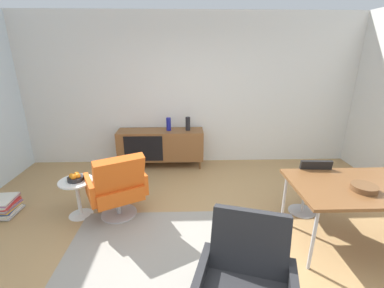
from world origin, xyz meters
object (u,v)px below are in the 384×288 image
(side_table_round, at_px, (78,194))
(fruit_bowl, at_px, (75,178))
(sideboard, at_px, (161,145))
(wooden_bowl_on_table, at_px, (364,188))
(vase_cobalt, at_px, (188,124))
(dining_table, at_px, (366,189))
(vase_sculptural_dark, at_px, (169,124))
(lounge_chair_red, at_px, (117,186))
(magazine_stack, at_px, (4,207))
(armchair_black_shell, at_px, (246,280))
(dining_chair_back_left, at_px, (308,184))

(side_table_round, distance_m, fruit_bowl, 0.24)
(sideboard, xyz_separation_m, wooden_bowl_on_table, (2.32, -2.37, 0.33))
(vase_cobalt, distance_m, dining_table, 2.96)
(vase_sculptural_dark, distance_m, lounge_chair_red, 1.81)
(side_table_round, relative_size, magazine_stack, 1.29)
(sideboard, relative_size, fruit_bowl, 8.00)
(wooden_bowl_on_table, bearing_deg, sideboard, 134.31)
(lounge_chair_red, bearing_deg, dining_table, -11.66)
(wooden_bowl_on_table, relative_size, fruit_bowl, 1.30)
(lounge_chair_red, height_order, side_table_round, lounge_chair_red)
(vase_sculptural_dark, xyz_separation_m, side_table_round, (-1.14, -1.61, -0.52))
(armchair_black_shell, distance_m, side_table_round, 2.48)
(dining_chair_back_left, bearing_deg, fruit_bowl, 178.36)
(wooden_bowl_on_table, xyz_separation_m, lounge_chair_red, (-2.75, 0.70, -0.30))
(vase_cobalt, xyz_separation_m, dining_chair_back_left, (1.55, -1.70, -0.38))
(magazine_stack, bearing_deg, side_table_round, -2.23)
(lounge_chair_red, relative_size, magazine_stack, 2.34)
(vase_cobalt, relative_size, dining_chair_back_left, 0.29)
(side_table_round, relative_size, fruit_bowl, 2.60)
(sideboard, distance_m, dining_chair_back_left, 2.68)
(side_table_round, height_order, fruit_bowl, fruit_bowl)
(sideboard, distance_m, wooden_bowl_on_table, 3.33)
(dining_chair_back_left, xyz_separation_m, lounge_chair_red, (-2.50, 0.03, -0.00))
(vase_cobalt, height_order, magazine_stack, vase_cobalt)
(sideboard, height_order, wooden_bowl_on_table, wooden_bowl_on_table)
(lounge_chair_red, distance_m, magazine_stack, 1.62)
(wooden_bowl_on_table, xyz_separation_m, fruit_bowl, (-3.29, 0.76, -0.21))
(sideboard, xyz_separation_m, vase_cobalt, (0.52, 0.00, 0.41))
(wooden_bowl_on_table, distance_m, armchair_black_shell, 1.68)
(dining_chair_back_left, height_order, armchair_black_shell, armchair_black_shell)
(vase_cobalt, xyz_separation_m, lounge_chair_red, (-0.95, -1.67, -0.38))
(vase_cobalt, distance_m, armchair_black_shell, 3.27)
(sideboard, relative_size, wooden_bowl_on_table, 6.15)
(sideboard, relative_size, side_table_round, 3.08)
(vase_sculptural_dark, distance_m, wooden_bowl_on_table, 3.21)
(armchair_black_shell, xyz_separation_m, fruit_bowl, (-1.88, 1.61, 0.10))
(vase_cobalt, distance_m, fruit_bowl, 2.22)
(vase_cobalt, relative_size, fruit_bowl, 1.26)
(vase_sculptural_dark, bearing_deg, dining_chair_back_left, -41.73)
(armchair_black_shell, height_order, side_table_round, armchair_black_shell)
(side_table_round, bearing_deg, magazine_stack, 177.77)
(vase_sculptural_dark, distance_m, side_table_round, 2.04)
(wooden_bowl_on_table, height_order, side_table_round, wooden_bowl_on_table)
(magazine_stack, bearing_deg, vase_cobalt, 31.90)
(magazine_stack, bearing_deg, dining_table, -8.82)
(wooden_bowl_on_table, bearing_deg, lounge_chair_red, 165.68)
(lounge_chair_red, distance_m, armchair_black_shell, 2.04)
(sideboard, relative_size, vase_cobalt, 6.36)
(dining_chair_back_left, height_order, lounge_chair_red, lounge_chair_red)
(sideboard, bearing_deg, side_table_round, -121.27)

